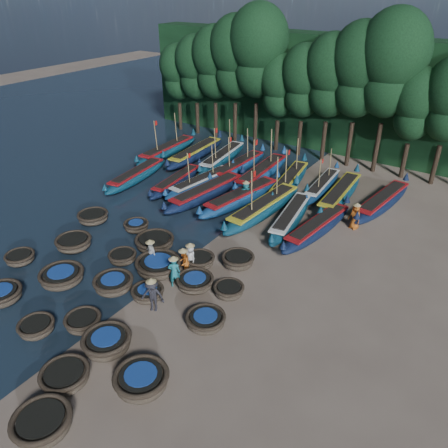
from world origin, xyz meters
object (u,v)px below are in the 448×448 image
Objects in this scene: coracle_23 at (199,260)px; long_boat_2 at (177,181)px; long_boat_10 at (196,153)px; long_boat_16 at (340,194)px; coracle_9 at (141,380)px; fisherman_1 at (174,271)px; long_boat_15 at (322,185)px; long_boat_1 at (137,175)px; coracle_8 at (107,342)px; long_boat_8 at (317,227)px; coracle_21 at (136,226)px; coracle_24 at (238,260)px; coracle_22 at (155,242)px; long_boat_11 at (222,158)px; coracle_6 at (36,327)px; long_boat_14 at (290,181)px; fisherman_0 at (191,256)px; coracle_10 at (20,258)px; long_boat_5 at (242,197)px; fisherman_5 at (246,192)px; coracle_5 at (1,295)px; fisherman_6 at (355,216)px; long_boat_13 at (262,173)px; long_boat_3 at (202,182)px; long_boat_9 at (168,150)px; coracle_17 at (158,266)px; coracle_20 at (93,217)px; coracle_19 at (229,290)px; coracle_14 at (206,320)px; coracle_7 at (83,322)px; coracle_13 at (148,293)px; long_boat_7 at (291,217)px; fisherman_4 at (151,252)px; coracle_11 at (62,276)px; coracle_16 at (123,257)px; fisherman_3 at (152,295)px; coracle_12 at (113,284)px; coracle_3 at (65,376)px; long_boat_4 at (207,192)px; coracle_18 at (195,282)px.

long_boat_2 is at bearing 135.95° from coracle_23.
long_boat_16 is (13.72, -0.90, -0.01)m from long_boat_10.
coracle_9 is 6.65m from fisherman_1.
long_boat_2 is 0.99× the size of long_boat_15.
long_boat_1 is 4.00× the size of fisherman_1.
long_boat_8 reaches higher than coracle_8.
coracle_21 is 7.50m from coracle_24.
coracle_22 is 14.22m from long_boat_11.
coracle_6 is 20.89m from long_boat_14.
fisherman_1 is at bearing -62.21° from fisherman_0.
long_boat_11 is at bearing 98.72° from coracle_21.
long_boat_5 is at bearing 64.00° from coracle_10.
coracle_5 is at bearing -150.19° from fisherman_5.
fisherman_6 is at bearing 77.18° from fisherman_0.
fisherman_1 is at bearing -81.15° from long_boat_13.
long_boat_9 is (-6.72, 3.87, 0.06)m from long_boat_3.
long_boat_2 is at bearing 124.33° from coracle_17.
coracle_20 is at bearing -126.80° from fisherman_6.
coracle_19 is at bearing -108.07° from fisherman_5.
fisherman_6 is at bearing 78.79° from coracle_14.
fisherman_0 is at bearing -97.56° from long_boat_14.
coracle_7 is 0.27× the size of long_boat_2.
coracle_7 is 0.92× the size of coracle_20.
coracle_10 is at bearing 167.74° from coracle_7.
long_boat_15 reaches higher than coracle_5.
long_boat_2 is (-7.44, 11.38, 0.12)m from coracle_13.
coracle_24 is at bearing -101.66° from long_boat_7.
long_boat_11 is 4.88× the size of fisherman_4.
long_boat_16 is (16.29, -0.06, -0.00)m from long_boat_9.
long_boat_14 reaches higher than coracle_7.
coracle_11 is 5.07m from coracle_17.
coracle_11 is 3.42m from coracle_16.
coracle_10 is 19.51m from long_boat_14.
fisherman_5 is (-1.37, -4.20, 0.30)m from long_boat_14.
fisherman_3 reaches higher than long_boat_7.
long_boat_2 is at bearing 140.26° from coracle_19.
coracle_10 is 18.70m from long_boat_13.
long_boat_8 is 5.33m from long_boat_16.
coracle_12 is at bearing -99.52° from fisherman_6.
fisherman_6 reaches higher than coracle_8.
coracle_12 reaches higher than coracle_19.
coracle_5 is 0.26× the size of long_boat_11.
long_boat_16 is at bearing 86.27° from fisherman_4.
fisherman_1 is (3.36, -2.18, 0.54)m from coracle_22.
long_boat_15 is at bearing 76.63° from coracle_12.
fisherman_4 is at bearing -120.65° from long_boat_8.
coracle_3 reaches higher than coracle_14.
fisherman_1 reaches higher than long_boat_4.
coracle_18 is 1.88m from coracle_19.
coracle_14 is at bearing -23.24° from coracle_17.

